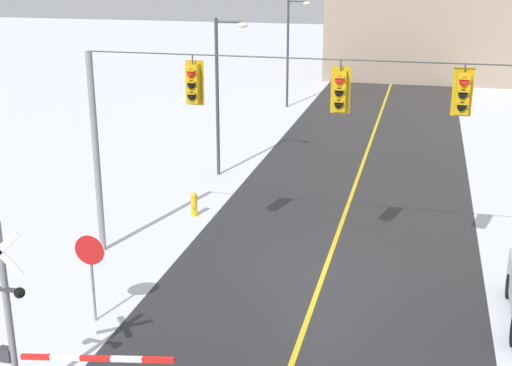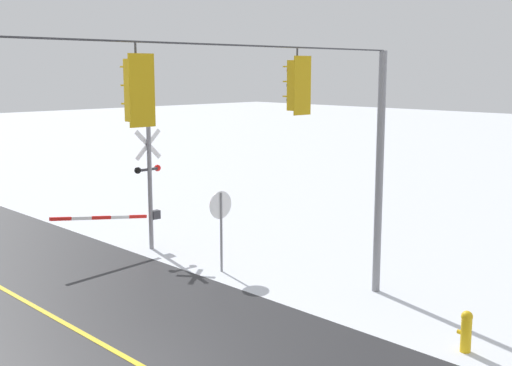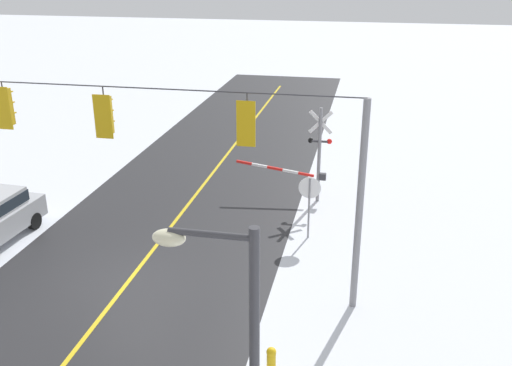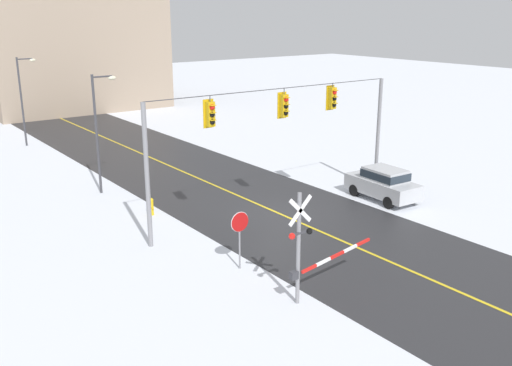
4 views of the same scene
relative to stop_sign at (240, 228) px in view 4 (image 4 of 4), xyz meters
name	(u,v)px [view 4 (image 4 of 4)]	position (x,y,z in m)	size (l,w,h in m)	color
ground_plane	(278,213)	(5.21, 4.12, -1.71)	(160.00, 160.00, 0.00)	silver
road_asphalt	(214,185)	(5.21, 10.12, -1.71)	(9.00, 80.00, 0.01)	#28282B
lane_centre_line	(214,185)	(5.21, 10.12, -1.70)	(0.14, 72.00, 0.01)	gold
signal_span	(279,129)	(5.17, 4.11, 2.59)	(14.20, 0.47, 6.22)	gray
stop_sign	(240,228)	(0.00, 0.00, 0.00)	(0.80, 0.09, 2.35)	gray
railroad_crossing	(305,247)	(0.29, -3.46, 0.30)	(3.97, 0.31, 4.00)	gray
parked_car_silver	(383,183)	(11.04, 2.52, -0.76)	(1.98, 4.27, 1.74)	#B7BABF
streetlamp_near	(100,123)	(-0.38, 12.62, 2.20)	(1.39, 0.28, 6.50)	#38383D
streetlamp_far	(24,93)	(-0.38, 27.12, 2.20)	(1.39, 0.28, 6.50)	#38383D
fire_hydrant	(151,206)	(0.01, 7.67, -1.25)	(0.24, 0.31, 0.88)	gold
building_distant	(67,45)	(8.66, 43.36, 4.63)	(17.15, 12.92, 12.68)	gray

